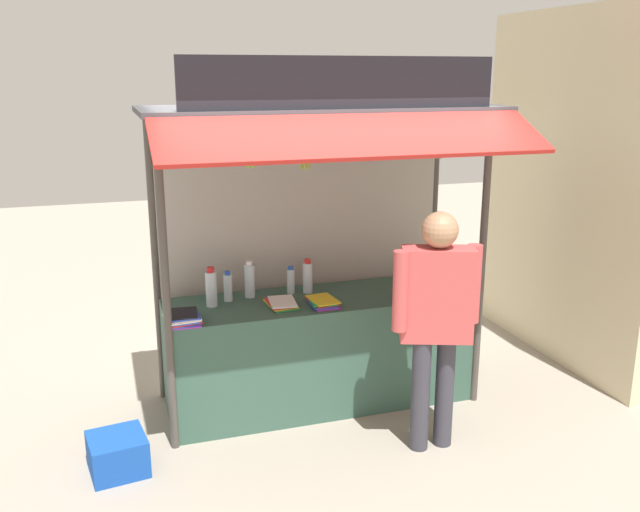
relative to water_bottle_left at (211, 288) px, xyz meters
The scene contains 19 objects.
ground_plane 1.37m from the water_bottle_left, ahead, with size 20.00×20.00×0.00m, color #9E9384.
stall_counter 1.05m from the water_bottle_left, ahead, with size 2.48×0.74×0.91m, color #385B4C.
stall_structure 1.07m from the water_bottle_left, ahead, with size 2.68×1.59×2.78m.
water_bottle_left is the anchor object (origin of this frame).
water_bottle_center 0.68m from the water_bottle_left, 10.28° to the left, with size 0.06×0.06×0.23m.
water_bottle_front_right 0.81m from the water_bottle_left, ahead, with size 0.08×0.08×0.29m.
water_bottle_far_right 0.17m from the water_bottle_left, 29.90° to the left, with size 0.07×0.07×0.25m.
water_bottle_mid_left 0.35m from the water_bottle_left, 21.26° to the left, with size 0.08×0.08×0.30m.
magazine_stack_rear_center 0.56m from the water_bottle_left, 17.78° to the right, with size 0.23×0.32×0.04m.
magazine_stack_mid_right 0.43m from the water_bottle_left, 129.73° to the right, with size 0.27×0.28×0.08m.
magazine_stack_right 1.62m from the water_bottle_left, ahead, with size 0.21×0.28×0.09m.
magazine_stack_front_left 0.87m from the water_bottle_left, 16.14° to the right, with size 0.22×0.31×0.05m.
banana_bunch_inner_left 1.20m from the water_bottle_left, 68.10° to the right, with size 0.09×0.09×0.25m.
banana_bunch_leftmost 1.33m from the water_bottle_left, 41.77° to the right, with size 0.11×0.11×0.28m.
banana_bunch_inner_right 2.02m from the water_bottle_left, 18.40° to the right, with size 0.08×0.08×0.24m.
banana_bunch_rightmost 1.81m from the water_bottle_left, 21.91° to the right, with size 0.09×0.09×0.22m.
vendor_person 1.74m from the water_bottle_left, 35.12° to the right, with size 0.67×0.37×1.76m.
plastic_crate 1.38m from the water_bottle_left, 140.71° to the right, with size 0.38×0.38×0.26m, color #194CB2.
neighbour_wall 3.41m from the water_bottle_left, ahead, with size 0.20×2.40×3.23m, color beige.
Camera 1 is at (-1.61, -5.01, 2.68)m, focal length 38.54 mm.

